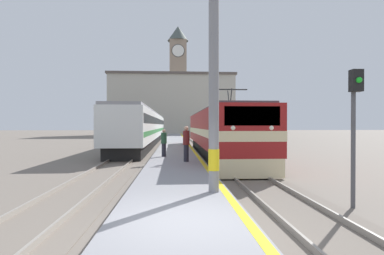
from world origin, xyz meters
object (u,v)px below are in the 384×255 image
object	(u,v)px
second_waiting_passenger	(164,142)
clock_tower	(178,76)
locomotive_train	(217,132)
signal_post	(355,115)
person_on_platform	(186,143)
catenary_mast	(216,44)
passenger_train	(146,127)

from	to	relation	value
second_waiting_passenger	clock_tower	distance (m)	65.33
locomotive_train	signal_post	size ratio (longest dim) A/B	5.28
signal_post	person_on_platform	bearing A→B (deg)	120.56
second_waiting_passenger	signal_post	distance (m)	11.38
second_waiting_passenger	locomotive_train	bearing A→B (deg)	48.00
locomotive_train	catenary_mast	size ratio (longest dim) A/B	2.40
locomotive_train	clock_tower	xyz separation A→B (m)	(-2.14, 59.51, 13.78)
person_on_platform	passenger_train	bearing A→B (deg)	100.85
clock_tower	signal_post	bearing A→B (deg)	-86.97
person_on_platform	catenary_mast	bearing A→B (deg)	-85.50
person_on_platform	clock_tower	size ratio (longest dim) A/B	0.06
second_waiting_passenger	clock_tower	size ratio (longest dim) A/B	0.06
passenger_train	signal_post	xyz separation A→B (m)	(8.26, -27.86, 0.55)
locomotive_train	catenary_mast	world-z (taller)	catenary_mast
passenger_train	catenary_mast	bearing A→B (deg)	-80.74
locomotive_train	signal_post	world-z (taller)	locomotive_train
second_waiting_passenger	signal_post	size ratio (longest dim) A/B	0.43
second_waiting_passenger	clock_tower	world-z (taller)	clock_tower
passenger_train	person_on_platform	xyz separation A→B (m)	(3.93, -20.53, -0.63)
locomotive_train	catenary_mast	bearing A→B (deg)	-98.43
person_on_platform	signal_post	xyz separation A→B (m)	(4.33, -7.33, 1.17)
clock_tower	catenary_mast	bearing A→B (deg)	-89.91
catenary_mast	clock_tower	bearing A→B (deg)	90.09
signal_post	second_waiting_passenger	bearing A→B (deg)	119.43
passenger_train	clock_tower	world-z (taller)	clock_tower
passenger_train	second_waiting_passenger	bearing A→B (deg)	-81.45
catenary_mast	signal_post	distance (m)	4.28
person_on_platform	signal_post	distance (m)	8.60
passenger_train	second_waiting_passenger	xyz separation A→B (m)	(2.71, -18.01, -0.73)
catenary_mast	signal_post	bearing A→B (deg)	-5.60
locomotive_train	person_on_platform	size ratio (longest dim) A/B	11.04
passenger_train	clock_tower	distance (m)	47.87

